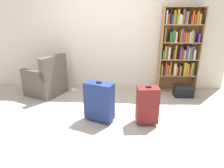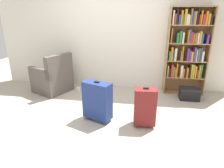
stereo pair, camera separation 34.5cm
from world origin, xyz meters
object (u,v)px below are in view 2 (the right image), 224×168
at_px(storage_box, 189,93).
at_px(armchair, 53,78).
at_px(suitcase_dark_red, 145,106).
at_px(suitcase_navy_blue, 97,100).
at_px(mug, 79,89).
at_px(bookshelf, 187,48).

bearing_deg(storage_box, armchair, 179.99).
distance_m(suitcase_dark_red, suitcase_navy_blue, 0.79).
distance_m(armchair, suitcase_dark_red, 2.41).
relative_size(armchair, storage_box, 2.27).
xyz_separation_m(armchair, mug, (0.56, 0.10, -0.27)).
bearing_deg(armchair, suitcase_navy_blue, -40.63).
bearing_deg(storage_box, suitcase_navy_blue, -147.08).
xyz_separation_m(mug, suitcase_navy_blue, (0.75, -1.23, 0.32)).
height_order(mug, suitcase_navy_blue, suitcase_navy_blue).
xyz_separation_m(armchair, storage_box, (3.05, -0.00, -0.18)).
xyz_separation_m(armchair, suitcase_navy_blue, (1.31, -1.12, 0.05)).
distance_m(mug, suitcase_dark_red, 2.02).
distance_m(storage_box, suitcase_dark_red, 1.53).
xyz_separation_m(suitcase_dark_red, suitcase_navy_blue, (-0.79, 0.06, 0.02)).
bearing_deg(suitcase_navy_blue, armchair, 139.37).
height_order(armchair, mug, armchair).
bearing_deg(storage_box, mug, 177.58).
relative_size(storage_box, suitcase_dark_red, 0.62).
relative_size(storage_box, suitcase_navy_blue, 0.58).
bearing_deg(bookshelf, mug, -173.24).
bearing_deg(storage_box, bookshelf, 101.50).
height_order(storage_box, suitcase_dark_red, suitcase_dark_red).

